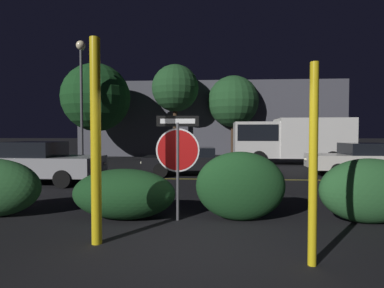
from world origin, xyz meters
TOP-DOWN VIEW (x-y plane):
  - ground_plane at (0.00, 0.00)m, footprint 260.00×260.00m
  - road_center_stripe at (0.00, 7.21)m, footprint 33.52×0.12m
  - stop_sign at (-0.44, 1.50)m, footprint 0.90×0.07m
  - yellow_pole_left at (-1.61, 0.10)m, footprint 0.17×0.17m
  - yellow_pole_right at (1.61, -0.52)m, footprint 0.12×0.12m
  - hedge_bush_1 at (-1.58, 1.54)m, footprint 2.18×1.14m
  - hedge_bush_2 at (0.85, 1.57)m, footprint 1.83×0.81m
  - hedge_bush_3 at (3.41, 1.53)m, footprint 1.96×0.91m
  - passing_car_1 at (-6.05, 5.89)m, footprint 4.59×2.06m
  - passing_car_2 at (-0.52, 8.44)m, footprint 4.33×2.11m
  - passing_car_3 at (6.82, 8.68)m, footprint 4.48×2.12m
  - delivery_truck at (4.93, 13.66)m, footprint 6.78×2.75m
  - street_lamp at (-7.40, 12.82)m, footprint 0.55×0.55m
  - tree_0 at (-7.73, 16.00)m, footprint 4.73×4.73m
  - tree_1 at (-2.33, 17.53)m, footprint 3.46×3.46m
  - tree_2 at (2.03, 18.68)m, footprint 3.93×3.93m
  - building_backdrop at (0.20, 20.77)m, footprint 21.27×3.64m

SIDE VIEW (x-z plane):
  - ground_plane at x=0.00m, z-range 0.00..0.00m
  - road_center_stripe at x=0.00m, z-range 0.00..0.01m
  - hedge_bush_1 at x=-1.58m, z-range 0.00..1.05m
  - passing_car_2 at x=-0.52m, z-range 0.03..1.24m
  - hedge_bush_3 at x=3.41m, z-range 0.00..1.30m
  - passing_car_3 at x=6.82m, z-range 0.00..1.41m
  - hedge_bush_2 at x=0.85m, z-range 0.00..1.43m
  - passing_car_1 at x=-6.05m, z-range 0.00..1.50m
  - yellow_pole_right at x=1.61m, z-range 0.00..2.75m
  - stop_sign at x=-0.44m, z-range 0.40..2.56m
  - delivery_truck at x=4.93m, z-range 0.19..2.90m
  - yellow_pole_left at x=-1.61m, z-range 0.00..3.33m
  - building_backdrop at x=0.20m, z-range 0.00..6.03m
  - tree_2 at x=2.03m, z-range 1.16..7.44m
  - tree_0 at x=-7.73m, z-range 0.99..7.70m
  - tree_1 at x=-2.33m, z-range 1.70..8.63m
  - street_lamp at x=-7.40m, z-range 1.53..8.85m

